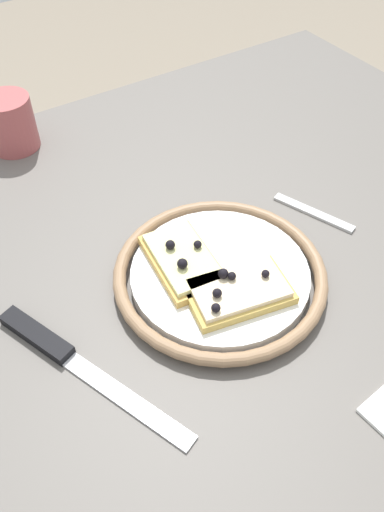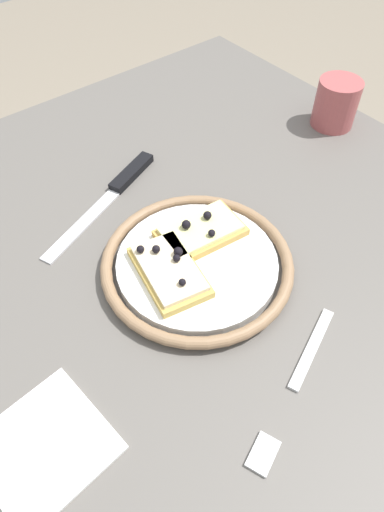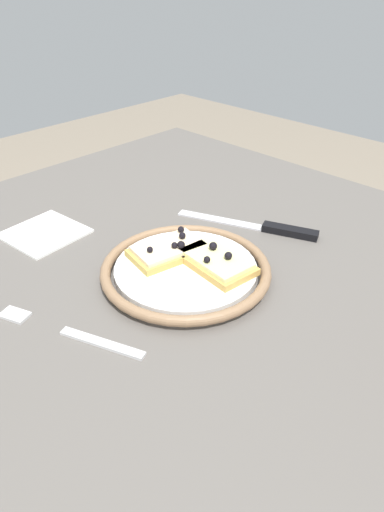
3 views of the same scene
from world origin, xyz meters
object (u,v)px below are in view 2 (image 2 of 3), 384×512
at_px(cup, 336,103).
at_px(napkin, 45,446).
at_px(pizza_slice_far, 169,270).
at_px(fork, 295,384).
at_px(dining_table, 193,331).
at_px(knife, 119,186).
at_px(pizza_slice_near, 201,231).
at_px(plate, 197,264).

bearing_deg(cup, napkin, 105.84).
relative_size(pizza_slice_far, fork, 0.61).
bearing_deg(pizza_slice_far, fork, -173.42).
bearing_deg(fork, dining_table, 3.49).
bearing_deg(knife, napkin, 136.06).
xyz_separation_m(pizza_slice_far, cup, (0.10, -0.42, 0.01)).
distance_m(pizza_slice_near, knife, 0.16).
xyz_separation_m(pizza_slice_far, knife, (0.18, -0.05, -0.02)).
xyz_separation_m(dining_table, napkin, (-0.05, 0.22, 0.09)).
relative_size(plate, pizza_slice_far, 2.00).
relative_size(plate, pizza_slice_near, 2.08).
xyz_separation_m(knife, fork, (-0.37, 0.03, -0.00)).
relative_size(dining_table, pizza_slice_far, 8.34).
relative_size(dining_table, cup, 12.83).
bearing_deg(pizza_slice_near, knife, 8.09).
distance_m(plate, knife, 0.19).
relative_size(plate, napkin, 2.11).
relative_size(dining_table, fork, 5.12).
bearing_deg(plate, pizza_slice_far, 83.48).
bearing_deg(napkin, pizza_slice_far, -68.94).
distance_m(pizza_slice_near, fork, 0.22).
distance_m(dining_table, pizza_slice_near, 0.14).
xyz_separation_m(pizza_slice_near, pizza_slice_far, (-0.03, 0.07, 0.00)).
height_order(dining_table, napkin, napkin).
relative_size(dining_table, knife, 4.31).
distance_m(dining_table, knife, 0.24).
bearing_deg(pizza_slice_far, napkin, 111.06).
distance_m(knife, fork, 0.37).
distance_m(pizza_slice_far, fork, 0.19).
height_order(dining_table, pizza_slice_near, pizza_slice_near).
xyz_separation_m(fork, cup, (0.28, -0.39, 0.04)).
distance_m(plate, fork, 0.18).
bearing_deg(fork, cup, -54.27).
height_order(dining_table, fork, fork).
relative_size(pizza_slice_far, knife, 0.52).
height_order(pizza_slice_far, napkin, pizza_slice_far).
relative_size(cup, napkin, 0.68).
height_order(knife, napkin, knife).
xyz_separation_m(pizza_slice_near, knife, (0.16, 0.02, -0.02)).
bearing_deg(cup, pizza_slice_far, 103.11).
distance_m(knife, cup, 0.38).
bearing_deg(pizza_slice_near, plate, 134.52).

